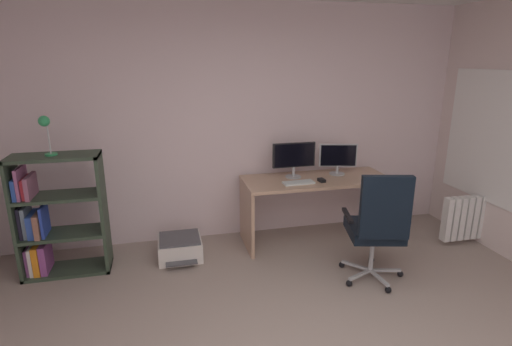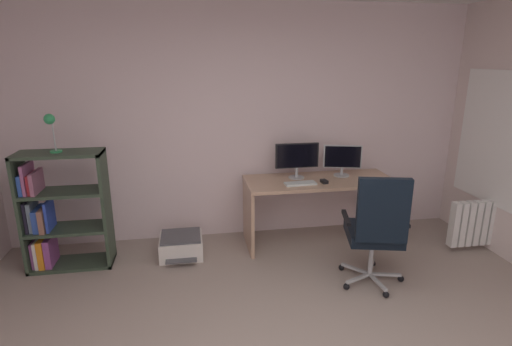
# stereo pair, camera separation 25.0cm
# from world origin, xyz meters

# --- Properties ---
(wall_back) EXTENTS (5.32, 0.10, 2.68)m
(wall_back) POSITION_xyz_m (0.00, 2.79, 1.34)
(wall_back) COLOR silver
(wall_back) RESTS_ON ground
(window_pane) EXTENTS (0.01, 1.25, 1.35)m
(window_pane) POSITION_xyz_m (2.66, 1.84, 1.24)
(window_pane) COLOR white
(window_frame) EXTENTS (0.02, 1.33, 1.43)m
(window_frame) POSITION_xyz_m (2.65, 1.84, 1.24)
(window_frame) COLOR white
(desk) EXTENTS (1.67, 0.66, 0.76)m
(desk) POSITION_xyz_m (0.82, 2.34, 0.57)
(desk) COLOR tan
(desk) RESTS_ON ground
(monitor_main) EXTENTS (0.50, 0.18, 0.40)m
(monitor_main) POSITION_xyz_m (0.57, 2.44, 1.00)
(monitor_main) COLOR #B2B5B7
(monitor_main) RESTS_ON desk
(monitor_secondary) EXTENTS (0.43, 0.18, 0.36)m
(monitor_secondary) POSITION_xyz_m (1.11, 2.44, 0.97)
(monitor_secondary) COLOR #B2B5B7
(monitor_secondary) RESTS_ON desk
(keyboard) EXTENTS (0.35, 0.15, 0.02)m
(keyboard) POSITION_xyz_m (0.55, 2.20, 0.77)
(keyboard) COLOR silver
(keyboard) RESTS_ON desk
(computer_mouse) EXTENTS (0.07, 0.10, 0.03)m
(computer_mouse) POSITION_xyz_m (0.82, 2.20, 0.78)
(computer_mouse) COLOR black
(computer_mouse) RESTS_ON desk
(office_chair) EXTENTS (0.63, 0.65, 1.12)m
(office_chair) POSITION_xyz_m (1.02, 1.31, 0.61)
(office_chair) COLOR #B7BABC
(office_chair) RESTS_ON ground
(bookshelf) EXTENTS (0.81, 0.35, 1.20)m
(bookshelf) POSITION_xyz_m (-1.97, 2.22, 0.56)
(bookshelf) COLOR #314131
(bookshelf) RESTS_ON ground
(desk_lamp) EXTENTS (0.12, 0.11, 0.37)m
(desk_lamp) POSITION_xyz_m (-1.90, 2.22, 1.47)
(desk_lamp) COLOR #2E9E5B
(desk_lamp) RESTS_ON bookshelf
(printer) EXTENTS (0.46, 0.51, 0.23)m
(printer) POSITION_xyz_m (-0.76, 2.25, 0.12)
(printer) COLOR silver
(printer) RESTS_ON ground
(radiator) EXTENTS (0.77, 0.10, 0.51)m
(radiator) POSITION_xyz_m (2.56, 1.84, 0.32)
(radiator) COLOR white
(radiator) RESTS_ON ground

